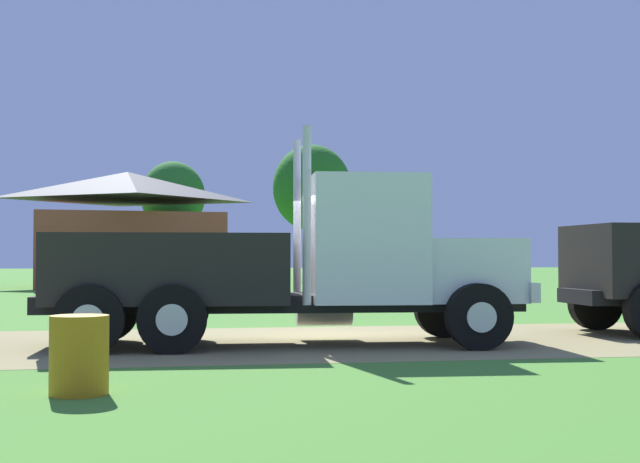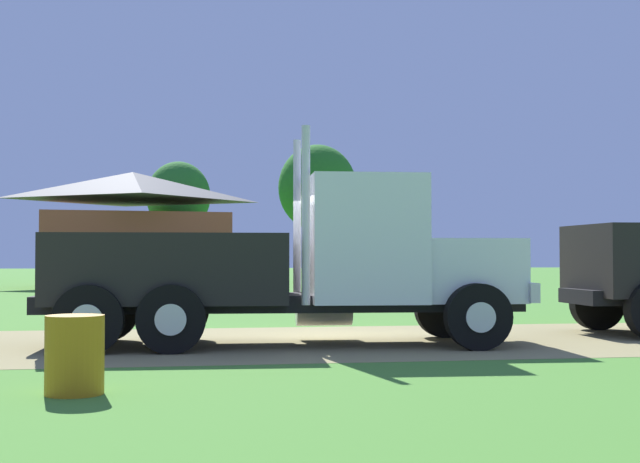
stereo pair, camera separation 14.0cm
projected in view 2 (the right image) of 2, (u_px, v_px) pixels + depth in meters
The scene contains 7 objects.
ground_plane at pixel (253, 343), 15.30m from camera, with size 200.00×200.00×0.00m, color #46812D.
dirt_track at pixel (253, 342), 15.30m from camera, with size 120.00×6.31×0.01m, color #8D8253.
truck_foreground_white at pixel (291, 267), 14.90m from camera, with size 8.25×2.97×3.60m.
steel_barrel at pixel (75, 355), 9.56m from camera, with size 0.64×0.64×0.86m, color #B27214.
shed_building at pixel (132, 231), 43.87m from camera, with size 10.03×8.99×5.73m.
tree_mid at pixel (178, 197), 50.14m from camera, with size 3.63×3.63×6.93m.
tree_right at pixel (317, 188), 56.01m from camera, with size 4.99×4.99×8.64m.
Camera 2 is at (-1.34, -15.34, 1.50)m, focal length 49.38 mm.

